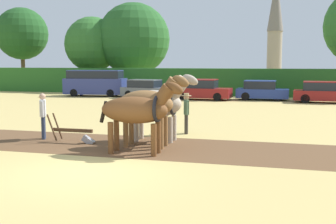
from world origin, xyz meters
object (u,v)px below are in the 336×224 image
object	(u,v)px
tree_center_left	(134,39)
parked_car_center_right	(325,93)
parked_van	(95,83)
draft_horse_lead_left	(138,110)
church_spire	(275,24)
farmer_at_plow	(43,112)
parked_car_left	(146,89)
tree_left	(92,44)
farmer_beside_team	(186,110)
parked_car_center	(262,91)
draft_horse_lead_right	(149,104)
plow	(76,134)
parked_car_center_left	(201,90)
tree_far_left	(22,34)
draft_horse_trail_left	(158,103)

from	to	relation	value
tree_center_left	parked_car_center_right	world-z (taller)	tree_center_left
parked_van	tree_center_left	bearing A→B (deg)	80.88
draft_horse_lead_left	parked_car_center_right	xyz separation A→B (m)	(6.86, 19.79, -0.64)
church_spire	farmer_at_plow	size ratio (longest dim) A/B	10.93
church_spire	draft_horse_lead_left	bearing A→B (deg)	-91.14
parked_car_left	farmer_at_plow	bearing A→B (deg)	-74.03
tree_left	draft_horse_lead_left	bearing A→B (deg)	-61.04
farmer_beside_team	parked_car_center	distance (m)	16.85
church_spire	draft_horse_lead_right	distance (m)	66.42
tree_left	parked_car_center	size ratio (longest dim) A/B	1.95
plow	parked_car_left	world-z (taller)	parked_car_left
parked_car_left	parked_car_center	distance (m)	9.19
parked_car_center_left	tree_center_left	bearing A→B (deg)	136.38
tree_far_left	parked_car_left	world-z (taller)	tree_far_left
draft_horse_lead_right	parked_car_center_left	size ratio (longest dim) A/B	0.58
farmer_at_plow	parked_car_center_right	world-z (taller)	farmer_at_plow
church_spire	tree_far_left	bearing A→B (deg)	-123.54
draft_horse_trail_left	farmer_beside_team	distance (m)	1.97
parked_car_left	church_spire	bearing A→B (deg)	88.66
tree_left	parked_car_center_right	bearing A→B (deg)	-20.59
draft_horse_trail_left	farmer_at_plow	world-z (taller)	draft_horse_trail_left
parked_car_center_right	parked_car_center	bearing A→B (deg)	169.67
tree_far_left	draft_horse_lead_right	size ratio (longest dim) A/B	3.40
tree_left	church_spire	size ratio (longest dim) A/B	0.41
draft_horse_lead_right	church_spire	bearing A→B (deg)	87.41
church_spire	farmer_at_plow	world-z (taller)	church_spire
draft_horse_lead_right	parked_car_left	distance (m)	20.09
farmer_beside_team	parked_car_center	size ratio (longest dim) A/B	0.42
tree_center_left	parked_van	distance (m)	9.42
plow	tree_left	bearing A→B (deg)	113.92
draft_horse_lead_right	tree_center_left	bearing A→B (deg)	110.59
tree_center_left	tree_left	bearing A→B (deg)	-167.06
draft_horse_trail_left	parked_car_center_left	size ratio (longest dim) A/B	0.60
draft_horse_lead_right	parked_car_center_right	xyz separation A→B (m)	(6.89, 18.65, -0.73)
tree_left	parked_car_center_right	xyz separation A→B (m)	(22.49, -8.45, -4.04)
tree_left	farmer_at_plow	xyz separation A→B (m)	(11.31, -26.81, -3.76)
farmer_beside_team	parked_car_center_right	size ratio (longest dim) A/B	0.37
parked_car_center_right	tree_far_left	bearing A→B (deg)	167.55
tree_center_left	parked_car_center_left	xyz separation A→B (m)	(9.19, -9.36, -4.54)
plow	parked_car_center_left	size ratio (longest dim) A/B	0.39
draft_horse_lead_left	parked_car_center_left	distance (m)	19.99
tree_center_left	parked_car_center_right	bearing A→B (deg)	-27.35
farmer_beside_team	parked_car_left	bearing A→B (deg)	98.41
plow	parked_van	size ratio (longest dim) A/B	0.33
tree_left	church_spire	world-z (taller)	church_spire
draft_horse_lead_right	draft_horse_trail_left	size ratio (longest dim) A/B	0.96
tree_far_left	tree_center_left	world-z (taller)	tree_center_left
tree_far_left	parked_car_center	distance (m)	28.19
draft_horse_lead_left	parked_car_center_left	bearing A→B (deg)	94.86
church_spire	parked_van	world-z (taller)	church_spire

